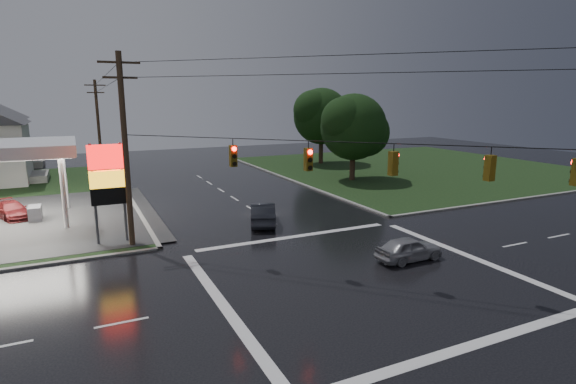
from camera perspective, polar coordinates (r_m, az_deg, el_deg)
name	(u,v)px	position (r m, az deg, el deg)	size (l,w,h in m)	color
ground	(360,275)	(22.60, 9.08, -10.43)	(120.00, 120.00, 0.00)	black
grass_ne	(415,167)	(58.12, 15.87, 3.02)	(36.00, 36.00, 0.08)	black
pylon_sign	(108,177)	(28.05, -21.93, 1.76)	(2.00, 0.35, 6.00)	#59595E
utility_pole_nw	(125,149)	(26.91, -19.95, 5.19)	(2.20, 0.32, 11.00)	#382619
utility_pole_n	(98,126)	(55.29, -22.93, 7.78)	(2.20, 0.32, 10.50)	#382619
traffic_signals	(365,143)	(21.03, 9.73, 6.14)	(26.87, 26.87, 1.47)	black
tree_ne_near	(355,127)	(47.17, 8.46, 8.14)	(7.99, 6.80, 8.98)	black
tree_ne_far	(322,116)	(58.92, 4.40, 9.55)	(8.46, 7.20, 9.80)	black
car_north	(263,213)	(30.87, -3.21, -2.70)	(1.61, 4.62, 1.52)	black
car_crossing	(409,249)	(24.95, 15.10, -6.96)	(1.51, 3.76, 1.28)	gray
car_pump	(12,210)	(37.85, -31.67, -1.99)	(1.72, 4.23, 1.23)	#4D1113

